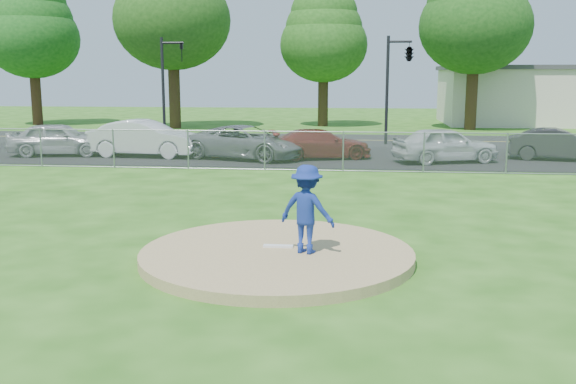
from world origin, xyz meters
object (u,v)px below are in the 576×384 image
Objects in this scene: tree_far_left at (31,26)px; tree_right at (476,12)px; pitcher at (307,209)px; commercial_building at (554,95)px; traffic_cone at (216,150)px; parked_car_pearl at (445,145)px; parked_car_gray at (246,142)px; tree_left at (172,5)px; tree_center at (324,34)px; parked_car_darkred at (321,144)px; parked_car_white at (145,138)px; parked_car_charcoal at (558,144)px; traffic_signal_center at (407,55)px; parked_car_silver at (59,139)px; traffic_signal_left at (167,80)px.

tree_right reaches higher than tree_far_left.
commercial_building is at bearing -91.69° from pitcher.
parked_car_pearl reaches higher than traffic_cone.
tree_left is at bearing 44.53° from parked_car_gray.
tree_left is 2.88× the size of parked_car_pearl.
tree_center is at bearing 78.44° from traffic_cone.
tree_far_left is at bearing 64.96° from parked_car_gray.
parked_car_gray is at bearing -126.25° from tree_right.
tree_far_left is 1.09× the size of tree_center.
parked_car_white is at bearing 75.20° from parked_car_darkred.
commercial_building is 29.88m from parked_car_gray.
parked_car_darkred is at bearing 106.24° from parked_car_charcoal.
traffic_signal_center is 8.04m from parked_car_pearl.
parked_car_silver reaches higher than parked_car_gray.
pitcher is at bearing -147.28° from parked_car_gray.
parked_car_darkred is 1.02× the size of parked_car_pearl.
tree_far_left reaches higher than traffic_signal_center.
parked_car_silver is at bearing 75.35° from parked_car_darkred.
traffic_signal_center is 22.66m from pitcher.
tree_right is 22.53m from traffic_cone.
tree_center is 2.23× the size of parked_car_silver.
traffic_signal_center reaches higher than parked_car_charcoal.
pitcher is at bearing 162.66° from parked_car_charcoal.
tree_far_left is 2.43× the size of parked_car_darkred.
tree_right is at bearing 29.38° from traffic_signal_left.
tree_far_left is 23.26m from parked_car_white.
traffic_signal_left is 8.05m from traffic_cone.
parked_car_white is (3.98, 0.09, 0.06)m from parked_car_silver.
tree_far_left is 2.47× the size of parked_car_pearl.
traffic_cone is at bearing -101.56° from tree_center.
pitcher reaches higher than parked_car_silver.
traffic_signal_left is at bearing -46.76° from pitcher.
commercial_building is 3.15× the size of parked_car_gray.
pitcher is 15.85m from parked_car_gray.
traffic_signal_center is (12.73, -0.00, 1.25)m from traffic_signal_left.
parked_car_charcoal is at bearing -66.83° from parked_car_gray.
traffic_signal_center is 8.67× the size of traffic_cone.
pitcher is (11.60, -31.13, -7.18)m from tree_left.
traffic_signal_left is 1.29× the size of parked_car_pearl.
traffic_signal_left is (13.24, -11.00, -3.70)m from tree_far_left.
parked_car_charcoal is (9.47, 16.45, -0.38)m from pitcher.
parked_car_silver is at bearing 95.60° from parked_car_white.
tree_far_left is at bearing 35.98° from parked_car_darkred.
tree_left reaches higher than parked_car_charcoal.
parked_car_pearl is (9.91, -0.67, 0.42)m from traffic_cone.
tree_center reaches higher than parked_car_white.
parked_car_gray is at bearing -51.07° from traffic_signal_left.
traffic_cone is 3.23m from parked_car_white.
tree_left is 2.24× the size of traffic_signal_center.
tree_center reaches higher than traffic_cone.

